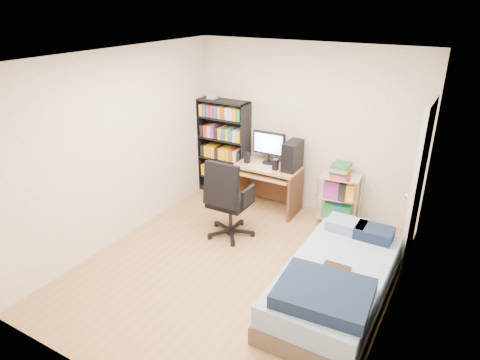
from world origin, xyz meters
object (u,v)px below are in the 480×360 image
Objects in this scene: media_shelf at (223,146)px; office_chair at (229,213)px; computer_desk at (275,170)px; bed at (335,283)px.

office_chair is at bearing -55.45° from media_shelf.
media_shelf reaches higher than office_chair.
computer_desk is at bearing 79.50° from office_chair.
media_shelf reaches higher than bed.
office_chair reaches higher than bed.
media_shelf is 3.22m from bed.
computer_desk is 1.11m from office_chair.
computer_desk reaches higher than office_chair.
computer_desk reaches higher than bed.
computer_desk is 1.07× the size of office_chair.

